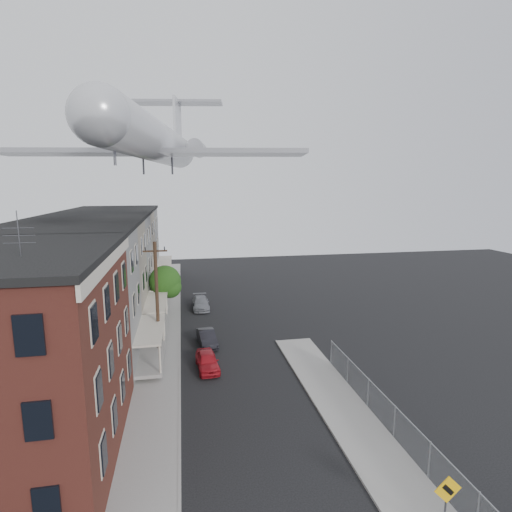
{
  "coord_description": "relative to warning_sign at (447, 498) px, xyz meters",
  "views": [
    {
      "loc": [
        -3.6,
        -12.3,
        13.11
      ],
      "look_at": [
        0.55,
        9.8,
        9.15
      ],
      "focal_mm": 28.0,
      "sensor_mm": 36.0,
      "label": 1
    }
  ],
  "objects": [
    {
      "name": "car_near",
      "position": [
        -7.67,
        15.98,
        -1.25
      ],
      "size": [
        1.76,
        3.8,
        1.26
      ],
      "primitive_type": "imported",
      "rotation": [
        0.0,
        0.0,
        0.08
      ],
      "color": "#B41721",
      "rests_on": "ground"
    },
    {
      "name": "row_house_b",
      "position": [
        -17.56,
        24.53,
        3.25
      ],
      "size": [
        11.98,
        7.0,
        10.3
      ],
      "color": "slate",
      "rests_on": "ground"
    },
    {
      "name": "airplane",
      "position": [
        -11.06,
        23.8,
        14.85
      ],
      "size": [
        24.56,
        28.05,
        8.06
      ],
      "color": "#BABBBF",
      "rests_on": "ground"
    },
    {
      "name": "street_tree",
      "position": [
        -10.87,
        28.95,
        1.57
      ],
      "size": [
        3.22,
        3.2,
        5.2
      ],
      "color": "black",
      "rests_on": "ground"
    },
    {
      "name": "row_house_c",
      "position": [
        -17.56,
        31.53,
        3.25
      ],
      "size": [
        11.98,
        7.0,
        10.3
      ],
      "color": "slate",
      "rests_on": "ground"
    },
    {
      "name": "car_mid",
      "position": [
        -7.4,
        20.48,
        -1.27
      ],
      "size": [
        1.67,
        3.84,
        1.23
      ],
      "primitive_type": "imported",
      "rotation": [
        0.0,
        0.0,
        0.1
      ],
      "color": "black",
      "rests_on": "ground"
    },
    {
      "name": "sidewalk_right",
      "position": [
        -0.1,
        7.03,
        -1.82
      ],
      "size": [
        3.0,
        26.0,
        0.12
      ],
      "primitive_type": "cube",
      "color": "gray",
      "rests_on": "ground"
    },
    {
      "name": "chainlink_fence",
      "position": [
        1.4,
        6.03,
        -0.89
      ],
      "size": [
        0.06,
        18.06,
        1.9
      ],
      "color": "gray",
      "rests_on": "ground"
    },
    {
      "name": "sidewalk_left",
      "position": [
        -11.1,
        25.03,
        -1.82
      ],
      "size": [
        3.0,
        62.0,
        0.12
      ],
      "primitive_type": "cube",
      "color": "gray",
      "rests_on": "ground"
    },
    {
      "name": "curb_right",
      "position": [
        -1.55,
        7.03,
        -1.81
      ],
      "size": [
        0.15,
        26.0,
        0.14
      ],
      "primitive_type": "cube",
      "color": "gray",
      "rests_on": "ground"
    },
    {
      "name": "row_house_e",
      "position": [
        -17.56,
        45.53,
        3.25
      ],
      "size": [
        11.98,
        7.0,
        10.3
      ],
      "color": "slate",
      "rests_on": "ground"
    },
    {
      "name": "corner_building",
      "position": [
        -17.6,
        8.03,
        3.28
      ],
      "size": [
        10.31,
        12.3,
        12.15
      ],
      "color": "#351210",
      "rests_on": "ground"
    },
    {
      "name": "row_house_d",
      "position": [
        -17.56,
        38.53,
        3.25
      ],
      "size": [
        11.98,
        7.0,
        10.3
      ],
      "color": "slate",
      "rests_on": "ground"
    },
    {
      "name": "car_far",
      "position": [
        -7.4,
        30.68,
        -1.26
      ],
      "size": [
        1.78,
        4.3,
        1.24
      ],
      "primitive_type": "imported",
      "rotation": [
        0.0,
        0.0,
        0.01
      ],
      "color": "gray",
      "rests_on": "ground"
    },
    {
      "name": "warning_sign",
      "position": [
        0.0,
        0.0,
        0.0
      ],
      "size": [
        1.1,
        0.11,
        2.8
      ],
      "color": "#515156",
      "rests_on": "ground"
    },
    {
      "name": "utility_pole",
      "position": [
        -11.2,
        19.03,
        2.79
      ],
      "size": [
        1.8,
        0.26,
        9.0
      ],
      "color": "black",
      "rests_on": "ground"
    },
    {
      "name": "row_house_a",
      "position": [
        -17.56,
        17.53,
        3.25
      ],
      "size": [
        11.98,
        7.0,
        10.3
      ],
      "color": "slate",
      "rests_on": "ground"
    },
    {
      "name": "curb_left",
      "position": [
        -9.65,
        25.03,
        -1.81
      ],
      "size": [
        0.15,
        62.0,
        0.14
      ],
      "primitive_type": "cube",
      "color": "gray",
      "rests_on": "ground"
    }
  ]
}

